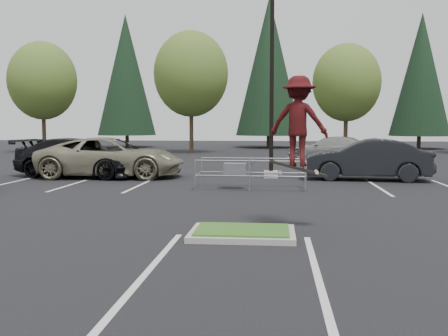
# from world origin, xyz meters

# --- Properties ---
(ground) EXTENTS (120.00, 120.00, 0.00)m
(ground) POSITION_xyz_m (0.00, 0.00, 0.00)
(ground) COLOR black
(ground) RESTS_ON ground
(grass_median) EXTENTS (2.20, 1.60, 0.16)m
(grass_median) POSITION_xyz_m (0.00, 0.00, 0.08)
(grass_median) COLOR #99958F
(grass_median) RESTS_ON ground
(stall_lines) EXTENTS (22.62, 17.60, 0.01)m
(stall_lines) POSITION_xyz_m (-1.35, 6.02, 0.00)
(stall_lines) COLOR silver
(stall_lines) RESTS_ON ground
(light_pole) EXTENTS (0.70, 0.60, 10.12)m
(light_pole) POSITION_xyz_m (0.50, 12.00, 4.56)
(light_pole) COLOR #99958F
(light_pole) RESTS_ON ground
(decid_a) EXTENTS (5.44, 5.44, 8.91)m
(decid_a) POSITION_xyz_m (-18.01, 30.03, 5.58)
(decid_a) COLOR #38281C
(decid_a) RESTS_ON ground
(decid_b) EXTENTS (5.89, 5.89, 9.64)m
(decid_b) POSITION_xyz_m (-6.01, 30.53, 6.04)
(decid_b) COLOR #38281C
(decid_b) RESTS_ON ground
(decid_c) EXTENTS (5.12, 5.12, 8.38)m
(decid_c) POSITION_xyz_m (5.99, 29.83, 5.25)
(decid_c) COLOR #38281C
(decid_c) RESTS_ON ground
(conif_a) EXTENTS (5.72, 5.72, 13.00)m
(conif_a) POSITION_xyz_m (-14.00, 40.00, 7.10)
(conif_a) COLOR #38281C
(conif_a) RESTS_ON ground
(conif_b) EXTENTS (6.38, 6.38, 14.50)m
(conif_b) POSITION_xyz_m (0.00, 40.50, 7.85)
(conif_b) COLOR #38281C
(conif_b) RESTS_ON ground
(conif_c) EXTENTS (5.50, 5.50, 12.50)m
(conif_c) POSITION_xyz_m (14.00, 39.50, 6.85)
(conif_c) COLOR #38281C
(conif_c) RESTS_ON ground
(cart_corral) EXTENTS (3.98, 1.53, 1.12)m
(cart_corral) POSITION_xyz_m (-0.63, 8.01, 0.70)
(cart_corral) COLOR gray
(cart_corral) RESTS_ON ground
(skateboarder) EXTENTS (1.45, 1.04, 2.27)m
(skateboarder) POSITION_xyz_m (1.20, 1.00, 2.41)
(skateboarder) COLOR black
(skateboarder) RESTS_ON ground
(car_l_tan) EXTENTS (6.44, 3.16, 1.76)m
(car_l_tan) POSITION_xyz_m (-6.50, 11.50, 0.88)
(car_l_tan) COLOR gray
(car_l_tan) RESTS_ON ground
(car_l_black) EXTENTS (6.23, 3.43, 1.71)m
(car_l_black) POSITION_xyz_m (-8.00, 11.50, 0.86)
(car_l_black) COLOR black
(car_l_black) RESTS_ON ground
(car_r_charc) EXTENTS (5.39, 2.39, 1.72)m
(car_r_charc) POSITION_xyz_m (4.50, 11.50, 0.86)
(car_r_charc) COLOR black
(car_r_charc) RESTS_ON ground
(car_far_silver) EXTENTS (5.79, 4.06, 1.56)m
(car_far_silver) POSITION_xyz_m (4.16, 22.00, 0.78)
(car_far_silver) COLOR #A6A7A1
(car_far_silver) RESTS_ON ground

